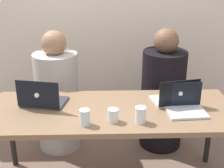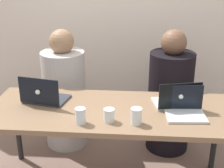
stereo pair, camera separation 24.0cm
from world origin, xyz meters
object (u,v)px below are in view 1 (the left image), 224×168
(person_on_left, at_px, (58,98))
(water_glass_left, at_px, (85,118))
(person_on_right, at_px, (163,96))
(laptop_back_left, at_px, (42,99))
(water_glass_right, at_px, (141,116))
(water_glass_center, at_px, (113,116))
(laptop_back_right, at_px, (175,98))
(laptop_front_right, at_px, (185,106))

(person_on_left, height_order, water_glass_left, person_on_left)
(person_on_right, xyz_separation_m, water_glass_left, (-0.72, -0.89, 0.23))
(laptop_back_left, xyz_separation_m, water_glass_right, (0.74, -0.30, 0.00))
(water_glass_right, bearing_deg, water_glass_center, 174.50)
(person_on_left, height_order, water_glass_center, person_on_left)
(laptop_back_right, height_order, water_glass_left, laptop_back_right)
(person_on_left, bearing_deg, water_glass_left, 104.01)
(person_on_left, xyz_separation_m, water_glass_center, (0.52, -0.84, 0.23))
(water_glass_center, bearing_deg, water_glass_left, -167.69)
(person_on_right, xyz_separation_m, water_glass_center, (-0.52, -0.84, 0.23))
(laptop_back_left, relative_size, water_glass_right, 3.24)
(person_on_left, xyz_separation_m, water_glass_left, (0.32, -0.89, 0.24))
(person_on_left, distance_m, laptop_back_left, 0.61)
(laptop_back_right, bearing_deg, laptop_front_right, 94.80)
(water_glass_left, bearing_deg, water_glass_center, 12.31)
(water_glass_right, relative_size, water_glass_center, 1.22)
(laptop_back_left, relative_size, water_glass_left, 3.32)
(laptop_back_left, bearing_deg, water_glass_left, 148.96)
(laptop_back_left, height_order, water_glass_right, laptop_back_left)
(water_glass_left, bearing_deg, laptop_back_right, 25.43)
(person_on_right, relative_size, water_glass_left, 10.60)
(person_on_left, distance_m, person_on_right, 1.04)
(person_on_right, distance_m, water_glass_right, 0.95)
(water_glass_left, distance_m, water_glass_right, 0.39)
(person_on_right, distance_m, laptop_back_right, 0.60)
(person_on_left, height_order, laptop_back_left, person_on_left)
(laptop_front_right, distance_m, water_glass_left, 0.77)
(water_glass_right, distance_m, water_glass_center, 0.19)
(laptop_back_right, height_order, water_glass_right, laptop_back_right)
(laptop_front_right, bearing_deg, water_glass_left, -169.97)
(water_glass_left, height_order, water_glass_center, water_glass_left)
(water_glass_left, distance_m, water_glass_center, 0.20)
(person_on_left, relative_size, water_glass_center, 12.50)
(water_glass_center, bearing_deg, person_on_left, 121.61)
(laptop_back_left, relative_size, water_glass_center, 3.96)
(person_on_left, xyz_separation_m, laptop_back_right, (1.02, -0.55, 0.24))
(laptop_back_left, xyz_separation_m, water_glass_left, (0.35, -0.33, -0.00))
(water_glass_center, bearing_deg, laptop_back_left, 152.71)
(laptop_back_left, distance_m, laptop_back_right, 1.06)
(laptop_back_right, bearing_deg, water_glass_center, 17.88)
(person_on_right, relative_size, laptop_back_right, 3.26)
(water_glass_left, bearing_deg, laptop_front_right, 13.84)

